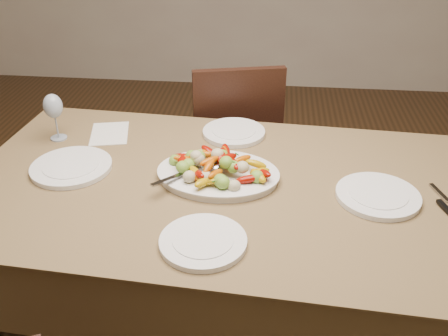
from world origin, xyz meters
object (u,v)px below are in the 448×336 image
chair_far (232,144)px  plate_right (378,196)px  dining_table (224,266)px  wine_glass (55,116)px  serving_platter (218,176)px  plate_left (71,167)px  plate_near (203,242)px  plate_far (234,133)px

chair_far → plate_right: (0.56, -0.87, 0.29)m
dining_table → wine_glass: bearing=159.2°
serving_platter → plate_right: size_ratio=1.52×
wine_glass → plate_left: bearing=-58.6°
plate_near → wine_glass: 0.92m
dining_table → serving_platter: 0.39m
chair_far → serving_platter: chair_far is taller
chair_far → wine_glass: bearing=26.2°
plate_left → plate_near: size_ratio=1.14×
plate_far → serving_platter: bearing=-94.1°
plate_left → plate_right: same height
serving_platter → plate_near: 0.37m
plate_near → dining_table: bearing=85.7°
chair_far → plate_left: 0.99m
plate_left → plate_far: size_ratio=1.14×
plate_right → plate_far: bearing=141.0°
dining_table → plate_near: size_ratio=7.15×
plate_left → wine_glass: 0.29m
plate_far → wine_glass: (-0.71, -0.11, 0.09)m
dining_table → wine_glass: size_ratio=8.98×
plate_near → serving_platter: bearing=89.8°
dining_table → plate_far: bearing=89.8°
plate_far → wine_glass: size_ratio=1.26×
chair_far → plate_near: (0.02, -1.17, 0.29)m
plate_right → wine_glass: size_ratio=1.35×
plate_far → plate_near: size_ratio=1.00×
plate_right → plate_far: size_ratio=1.08×
chair_far → wine_glass: (-0.66, -0.56, 0.39)m
plate_far → wine_glass: 0.72m
plate_left → plate_near: same height
serving_platter → dining_table: bearing=-50.5°
dining_table → plate_near: (-0.03, -0.34, 0.39)m
plate_left → plate_near: 0.66m
plate_near → plate_right: bearing=28.8°
plate_right → wine_glass: wine_glass is taller
dining_table → plate_near: plate_near is taller
plate_left → plate_far: 0.66m
chair_far → wine_glass: wine_glass is taller
plate_near → wine_glass: (-0.68, 0.61, 0.09)m
serving_platter → chair_far: bearing=91.4°
dining_table → wine_glass: wine_glass is taller
serving_platter → wine_glass: wine_glass is taller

